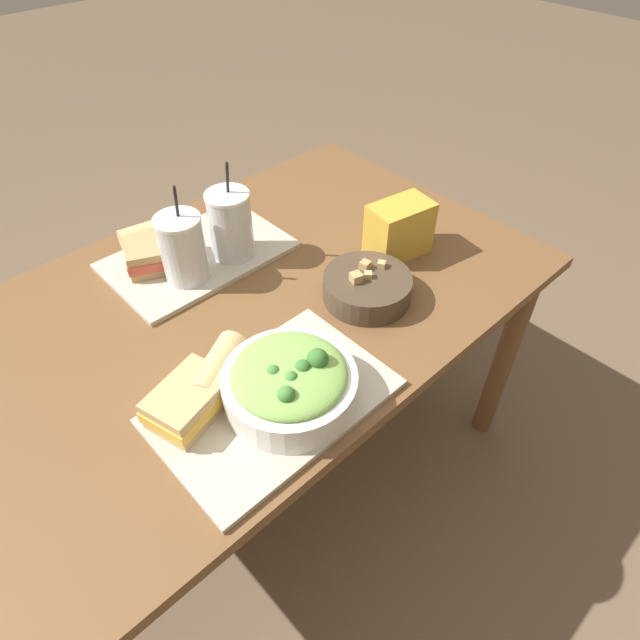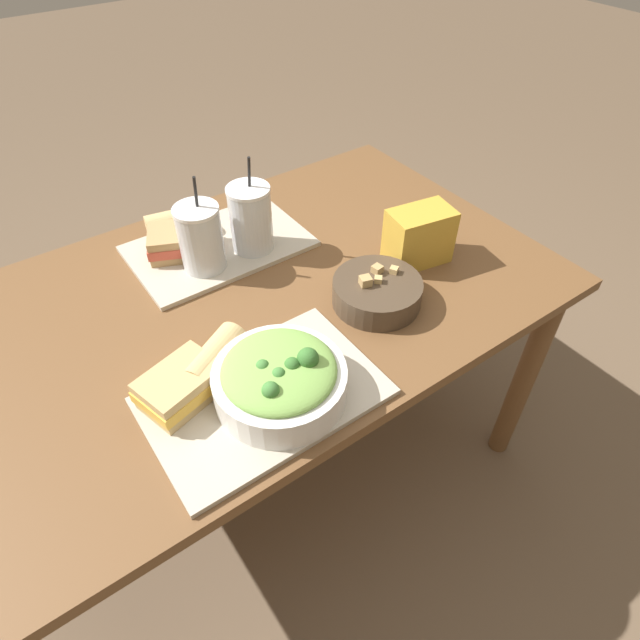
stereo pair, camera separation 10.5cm
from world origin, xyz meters
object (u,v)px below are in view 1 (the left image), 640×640
(sandwich_near, at_px, (189,401))
(baguette_far, at_px, (149,236))
(drink_cup_red, at_px, (231,226))
(soup_bowl, at_px, (367,287))
(chip_bag, at_px, (399,229))
(sandwich_far, at_px, (158,254))
(salad_bowl, at_px, (290,382))
(baguette_near, at_px, (220,368))
(drink_cup_dark, at_px, (183,250))

(sandwich_near, bearing_deg, baguette_far, 51.52)
(sandwich_near, bearing_deg, drink_cup_red, 28.68)
(soup_bowl, bearing_deg, chip_bag, 20.20)
(baguette_far, bearing_deg, sandwich_far, 174.66)
(sandwich_near, bearing_deg, salad_bowl, -49.26)
(baguette_near, height_order, drink_cup_dark, drink_cup_dark)
(drink_cup_dark, relative_size, chip_bag, 1.43)
(sandwich_far, height_order, chip_bag, chip_bag)
(soup_bowl, height_order, sandwich_near, soup_bowl)
(soup_bowl, height_order, sandwich_far, soup_bowl)
(salad_bowl, relative_size, soup_bowl, 1.24)
(soup_bowl, xyz_separation_m, drink_cup_dark, (-0.26, 0.33, 0.05))
(salad_bowl, bearing_deg, drink_cup_dark, 81.85)
(drink_cup_dark, height_order, drink_cup_red, drink_cup_red)
(chip_bag, bearing_deg, drink_cup_dark, 159.47)
(baguette_near, bearing_deg, sandwich_far, -43.81)
(soup_bowl, distance_m, drink_cup_red, 0.36)
(soup_bowl, distance_m, sandwich_near, 0.47)
(salad_bowl, xyz_separation_m, baguette_near, (-0.07, 0.12, -0.01))
(salad_bowl, relative_size, baguette_far, 1.73)
(salad_bowl, distance_m, baguette_near, 0.14)
(sandwich_far, bearing_deg, baguette_near, -80.18)
(sandwich_near, bearing_deg, baguette_near, -0.26)
(sandwich_far, xyz_separation_m, drink_cup_dark, (0.03, -0.09, 0.04))
(drink_cup_red, bearing_deg, sandwich_far, 151.85)
(salad_bowl, height_order, chip_bag, chip_bag)
(baguette_near, relative_size, sandwich_far, 0.88)
(baguette_near, bearing_deg, salad_bowl, 178.97)
(sandwich_far, height_order, drink_cup_dark, drink_cup_dark)
(soup_bowl, bearing_deg, baguette_far, 117.94)
(salad_bowl, bearing_deg, baguette_near, 118.19)
(soup_bowl, bearing_deg, sandwich_far, 124.37)
(sandwich_far, distance_m, chip_bag, 0.58)
(soup_bowl, distance_m, baguette_far, 0.56)
(drink_cup_dark, bearing_deg, salad_bowl, -98.15)
(baguette_far, relative_size, drink_cup_dark, 0.60)
(soup_bowl, xyz_separation_m, baguette_near, (-0.39, 0.02, 0.01))
(sandwich_far, bearing_deg, baguette_far, 98.09)
(soup_bowl, distance_m, drink_cup_dark, 0.43)
(sandwich_near, xyz_separation_m, drink_cup_dark, (0.21, 0.34, 0.04))
(soup_bowl, height_order, drink_cup_dark, drink_cup_dark)
(baguette_far, distance_m, drink_cup_dark, 0.17)
(salad_bowl, height_order, baguette_near, salad_bowl)
(baguette_near, xyz_separation_m, drink_cup_dark, (0.13, 0.32, 0.04))
(chip_bag, bearing_deg, sandwich_near, -163.19)
(soup_bowl, relative_size, drink_cup_dark, 0.85)
(soup_bowl, height_order, drink_cup_red, drink_cup_red)
(drink_cup_red, bearing_deg, soup_bowl, -69.21)
(soup_bowl, xyz_separation_m, sandwich_near, (-0.47, -0.01, 0.01))
(drink_cup_red, xyz_separation_m, chip_bag, (0.31, -0.26, -0.02))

